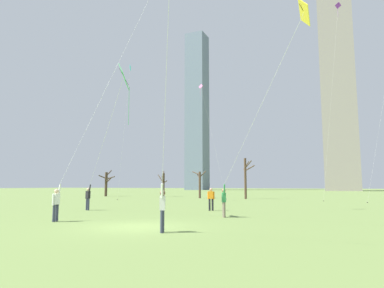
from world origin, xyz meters
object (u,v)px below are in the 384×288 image
distant_kite_high_overhead_purple (336,28)px  bare_tree_far_right_edge (107,182)px  kite_flyer_midfield_right_yellow (233,178)px  distant_kite_low_near_trees_pink (204,100)px  distant_kite_drifting_left_teal (128,89)px  bare_tree_rightmost (246,177)px  kite_flyer_midfield_center_orange (75,162)px  bare_tree_center (163,183)px  kite_flyer_far_back_blue (167,87)px  bare_tree_left_of_center (200,183)px  bystander_watching_nearby (211,198)px  kite_flyer_foreground_right_green (96,171)px

distant_kite_high_overhead_purple → bare_tree_far_right_edge: 41.11m
kite_flyer_midfield_right_yellow → distant_kite_low_near_trees_pink: distant_kite_low_near_trees_pink is taller
kite_flyer_midfield_right_yellow → distant_kite_high_overhead_purple: size_ratio=0.36×
distant_kite_low_near_trees_pink → distant_kite_drifting_left_teal: bearing=-122.7°
distant_kite_drifting_left_teal → bare_tree_rightmost: distant_kite_drifting_left_teal is taller
distant_kite_drifting_left_teal → kite_flyer_midfield_right_yellow: bearing=-41.5°
kite_flyer_midfield_center_orange → bare_tree_center: kite_flyer_midfield_center_orange is taller
bare_tree_far_right_edge → bare_tree_center: 9.70m
distant_kite_high_overhead_purple → bare_tree_center: 33.51m
distant_kite_high_overhead_purple → bare_tree_center: bearing=170.2°
kite_flyer_midfield_right_yellow → bare_tree_center: 38.16m
bare_tree_center → kite_flyer_far_back_blue: bearing=-61.4°
distant_kite_low_near_trees_pink → bare_tree_rightmost: (5.14, 2.27, -10.65)m
distant_kite_low_near_trees_pink → kite_flyer_midfield_right_yellow: bearing=-65.0°
distant_kite_high_overhead_purple → bare_tree_left_of_center: distant_kite_high_overhead_purple is taller
bare_tree_rightmost → bare_tree_far_right_edge: bare_tree_rightmost is taller
bystander_watching_nearby → bare_tree_left_of_center: bare_tree_left_of_center is taller
bare_tree_rightmost → bare_tree_center: 15.44m
bystander_watching_nearby → bare_tree_center: size_ratio=0.39×
kite_flyer_midfield_center_orange → distant_kite_low_near_trees_pink: bearing=98.1°
kite_flyer_midfield_center_orange → bystander_watching_nearby: size_ratio=11.57×
kite_flyer_midfield_right_yellow → distant_kite_low_near_trees_pink: 30.01m
kite_flyer_midfield_center_orange → bare_tree_rightmost: bearing=88.2°
kite_flyer_midfield_right_yellow → bystander_watching_nearby: bearing=121.5°
bare_tree_center → bare_tree_rightmost: bearing=-15.7°
kite_flyer_foreground_right_green → distant_kite_low_near_trees_pink: (-1.57, 24.11, 10.81)m
kite_flyer_foreground_right_green → distant_kite_low_near_trees_pink: size_ratio=0.55×
kite_flyer_midfield_right_yellow → bare_tree_rightmost: bearing=103.5°
kite_flyer_midfield_center_orange → bare_tree_center: (-13.84, 35.39, -0.93)m
bystander_watching_nearby → distant_kite_high_overhead_purple: 31.02m
kite_flyer_foreground_right_green → bare_tree_far_right_edge: 34.72m
bystander_watching_nearby → bare_tree_left_of_center: (-9.99, 22.09, 1.24)m
bare_tree_left_of_center → bare_tree_rightmost: size_ratio=0.71×
bare_tree_left_of_center → kite_flyer_foreground_right_green: bearing=-83.1°
kite_flyer_far_back_blue → distant_kite_high_overhead_purple: distant_kite_high_overhead_purple is taller
kite_flyer_midfield_center_orange → kite_flyer_foreground_right_green: size_ratio=2.15×
kite_flyer_midfield_center_orange → bare_tree_far_right_edge: bearing=125.2°
kite_flyer_far_back_blue → bystander_watching_nearby: size_ratio=10.84×
bare_tree_left_of_center → distant_kite_drifting_left_teal: bearing=-110.4°
bare_tree_rightmost → bare_tree_far_right_edge: 24.25m
kite_flyer_midfield_center_orange → distant_kite_drifting_left_teal: kite_flyer_midfield_center_orange is taller
distant_kite_low_near_trees_pink → bare_tree_left_of_center: bearing=124.1°
bare_tree_far_right_edge → distant_kite_high_overhead_purple: bearing=-3.2°
distant_kite_high_overhead_purple → bare_tree_center: size_ratio=5.98×
bare_tree_left_of_center → distant_kite_low_near_trees_pink: bearing=-55.9°
distant_kite_high_overhead_purple → bare_tree_far_right_edge: bearing=176.8°
bare_tree_center → bystander_watching_nearby: bearing=-55.3°
kite_flyer_foreground_right_green → distant_kite_drifting_left_teal: 19.63m
kite_flyer_far_back_blue → bare_tree_far_right_edge: kite_flyer_far_back_blue is taller
kite_flyer_midfield_center_orange → kite_flyer_midfield_right_yellow: (7.58, 3.81, -0.87)m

